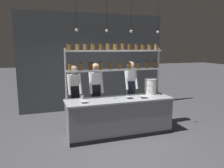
# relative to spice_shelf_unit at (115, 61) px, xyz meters

# --- Properties ---
(ground_plane) EXTENTS (40.00, 40.00, 0.00)m
(ground_plane) POSITION_rel_spice_shelf_unit_xyz_m (-0.00, -0.33, -1.82)
(ground_plane) COLOR #4C4C51
(back_wall) EXTENTS (5.05, 0.12, 3.29)m
(back_wall) POSITION_rel_spice_shelf_unit_xyz_m (-0.00, 2.20, -0.17)
(back_wall) COLOR #4C5156
(back_wall) RESTS_ON ground_plane
(prep_counter) EXTENTS (2.65, 0.76, 0.92)m
(prep_counter) POSITION_rel_spice_shelf_unit_xyz_m (-0.00, -0.33, -1.36)
(prep_counter) COLOR gray
(prep_counter) RESTS_ON ground_plane
(spice_shelf_unit) EXTENTS (2.54, 0.28, 2.28)m
(spice_shelf_unit) POSITION_rel_spice_shelf_unit_xyz_m (0.00, 0.00, 0.00)
(spice_shelf_unit) COLOR #ADAFB5
(spice_shelf_unit) RESTS_ON ground_plane
(chef_left) EXTENTS (0.37, 0.30, 1.70)m
(chef_left) POSITION_rel_spice_shelf_unit_xyz_m (-0.98, 0.45, -0.84)
(chef_left) COLOR black
(chef_left) RESTS_ON ground_plane
(chef_center) EXTENTS (0.38, 0.31, 1.76)m
(chef_center) POSITION_rel_spice_shelf_unit_xyz_m (-0.45, 0.25, -0.79)
(chef_center) COLOR black
(chef_center) RESTS_ON ground_plane
(chef_right) EXTENTS (0.37, 0.31, 1.77)m
(chef_right) POSITION_rel_spice_shelf_unit_xyz_m (0.62, 0.43, -0.78)
(chef_right) COLOR black
(chef_right) RESTS_ON ground_plane
(container_stack) EXTENTS (0.33, 0.33, 0.41)m
(container_stack) POSITION_rel_spice_shelf_unit_xyz_m (0.99, -0.06, -0.69)
(container_stack) COLOR white
(container_stack) RESTS_ON prep_counter
(prep_bowl_near_left) EXTENTS (0.21, 0.21, 0.06)m
(prep_bowl_near_left) POSITION_rel_spice_shelf_unit_xyz_m (0.58, -0.46, -0.87)
(prep_bowl_near_left) COLOR silver
(prep_bowl_near_left) RESTS_ON prep_counter
(prep_bowl_center_front) EXTENTS (0.18, 0.18, 0.05)m
(prep_bowl_center_front) POSITION_rel_spice_shelf_unit_xyz_m (0.23, -0.38, -0.87)
(prep_bowl_center_front) COLOR #B2B7BC
(prep_bowl_center_front) RESTS_ON prep_counter
(prep_bowl_center_back) EXTENTS (0.17, 0.17, 0.05)m
(prep_bowl_center_back) POSITION_rel_spice_shelf_unit_xyz_m (-0.91, -0.47, -0.87)
(prep_bowl_center_back) COLOR silver
(prep_bowl_center_back) RESTS_ON prep_counter
(serving_cup_front) EXTENTS (0.07, 0.07, 0.09)m
(serving_cup_front) POSITION_rel_spice_shelf_unit_xyz_m (-0.88, -0.06, -0.85)
(serving_cup_front) COLOR silver
(serving_cup_front) RESTS_ON prep_counter
(pendant_light_row) EXTENTS (2.09, 0.07, 0.74)m
(pendant_light_row) POSITION_rel_spice_shelf_unit_xyz_m (-0.01, -0.33, 0.76)
(pendant_light_row) COLOR black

